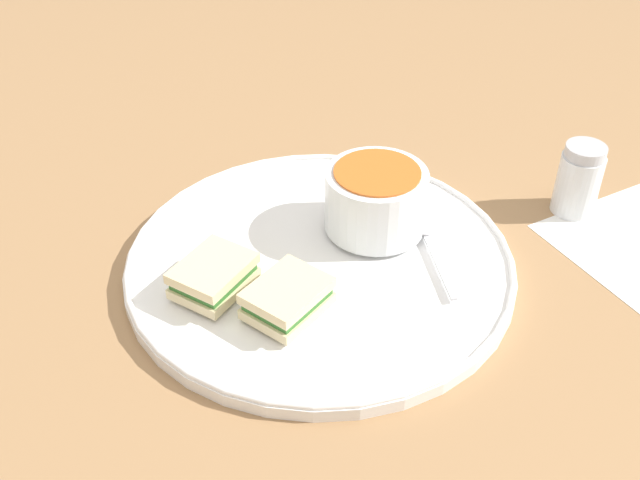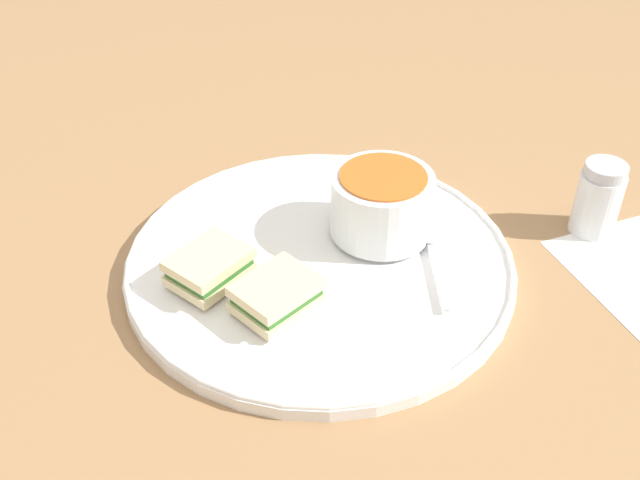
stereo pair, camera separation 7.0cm
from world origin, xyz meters
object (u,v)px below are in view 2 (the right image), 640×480
object	(u,v)px
sandwich_half_near	(209,267)
spoon	(430,240)
salt_shaker	(598,199)
sandwich_half_far	(277,295)
soup_bowl	(382,203)

from	to	relation	value
sandwich_half_near	spoon	bearing A→B (deg)	-100.63
salt_shaker	sandwich_half_near	bearing A→B (deg)	79.51
sandwich_half_far	salt_shaker	size ratio (longest dim) A/B	1.07
soup_bowl	sandwich_half_near	distance (m)	0.18
soup_bowl	salt_shaker	distance (m)	0.22
sandwich_half_far	salt_shaker	bearing A→B (deg)	-91.75
soup_bowl	salt_shaker	world-z (taller)	soup_bowl
sandwich_half_far	sandwich_half_near	bearing A→B (deg)	34.04
soup_bowl	sandwich_half_far	bearing A→B (deg)	113.95
soup_bowl	spoon	size ratio (longest dim) A/B	0.83
soup_bowl	spoon	distance (m)	0.06
spoon	sandwich_half_near	xyz separation A→B (m)	(0.04, 0.21, 0.01)
sandwich_half_near	salt_shaker	distance (m)	0.39
spoon	sandwich_half_far	world-z (taller)	sandwich_half_far
soup_bowl	salt_shaker	size ratio (longest dim) A/B	1.27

